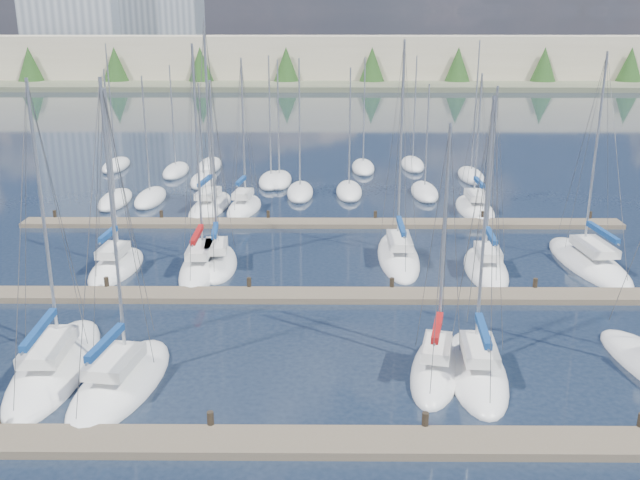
{
  "coord_description": "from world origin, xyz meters",
  "views": [
    {
      "loc": [
        0.26,
        -20.26,
        15.02
      ],
      "look_at": [
        0.0,
        14.0,
        4.0
      ],
      "focal_mm": 40.0,
      "sensor_mm": 36.0,
      "label": 1
    }
  ],
  "objects_px": {
    "sailboat_h": "(116,267)",
    "sailboat_q": "(475,209)",
    "sailboat_i": "(202,266)",
    "sailboat_b": "(55,366)",
    "sailboat_l": "(486,268)",
    "sailboat_k": "(398,256)",
    "sailboat_c": "(121,382)",
    "sailboat_e": "(476,370)",
    "sailboat_o": "(244,207)",
    "sailboat_n": "(210,206)",
    "sailboat_d": "(436,368)",
    "sailboat_m": "(589,262)",
    "sailboat_j": "(217,262)"
  },
  "relations": [
    {
      "from": "sailboat_i",
      "to": "sailboat_j",
      "type": "distance_m",
      "value": 1.06
    },
    {
      "from": "sailboat_n",
      "to": "sailboat_h",
      "type": "distance_m",
      "value": 14.6
    },
    {
      "from": "sailboat_k",
      "to": "sailboat_l",
      "type": "bearing_deg",
      "value": -22.71
    },
    {
      "from": "sailboat_i",
      "to": "sailboat_l",
      "type": "distance_m",
      "value": 17.32
    },
    {
      "from": "sailboat_n",
      "to": "sailboat_o",
      "type": "distance_m",
      "value": 2.76
    },
    {
      "from": "sailboat_i",
      "to": "sailboat_m",
      "type": "height_order",
      "value": "sailboat_i"
    },
    {
      "from": "sailboat_n",
      "to": "sailboat_h",
      "type": "bearing_deg",
      "value": -97.15
    },
    {
      "from": "sailboat_e",
      "to": "sailboat_m",
      "type": "bearing_deg",
      "value": 59.18
    },
    {
      "from": "sailboat_o",
      "to": "sailboat_d",
      "type": "xyz_separation_m",
      "value": [
        11.3,
        -26.74,
        -0.01
      ]
    },
    {
      "from": "sailboat_q",
      "to": "sailboat_h",
      "type": "bearing_deg",
      "value": -151.09
    },
    {
      "from": "sailboat_e",
      "to": "sailboat_q",
      "type": "height_order",
      "value": "sailboat_e"
    },
    {
      "from": "sailboat_i",
      "to": "sailboat_b",
      "type": "xyz_separation_m",
      "value": [
        -4.3,
        -12.98,
        -0.02
      ]
    },
    {
      "from": "sailboat_o",
      "to": "sailboat_k",
      "type": "height_order",
      "value": "sailboat_k"
    },
    {
      "from": "sailboat_n",
      "to": "sailboat_l",
      "type": "distance_m",
      "value": 23.69
    },
    {
      "from": "sailboat_l",
      "to": "sailboat_d",
      "type": "bearing_deg",
      "value": -107.13
    },
    {
      "from": "sailboat_c",
      "to": "sailboat_q",
      "type": "bearing_deg",
      "value": 62.06
    },
    {
      "from": "sailboat_l",
      "to": "sailboat_h",
      "type": "relative_size",
      "value": 1.01
    },
    {
      "from": "sailboat_d",
      "to": "sailboat_q",
      "type": "xyz_separation_m",
      "value": [
        6.97,
        26.52,
        -0.02
      ]
    },
    {
      "from": "sailboat_i",
      "to": "sailboat_k",
      "type": "bearing_deg",
      "value": 7.91
    },
    {
      "from": "sailboat_q",
      "to": "sailboat_d",
      "type": "bearing_deg",
      "value": -104.91
    },
    {
      "from": "sailboat_j",
      "to": "sailboat_q",
      "type": "xyz_separation_m",
      "value": [
        18.52,
        12.81,
        -0.01
      ]
    },
    {
      "from": "sailboat_n",
      "to": "sailboat_d",
      "type": "distance_m",
      "value": 30.45
    },
    {
      "from": "sailboat_e",
      "to": "sailboat_q",
      "type": "distance_m",
      "value": 27.16
    },
    {
      "from": "sailboat_o",
      "to": "sailboat_q",
      "type": "height_order",
      "value": "sailboat_o"
    },
    {
      "from": "sailboat_o",
      "to": "sailboat_m",
      "type": "relative_size",
      "value": 0.92
    },
    {
      "from": "sailboat_d",
      "to": "sailboat_h",
      "type": "bearing_deg",
      "value": 156.9
    },
    {
      "from": "sailboat_c",
      "to": "sailboat_e",
      "type": "height_order",
      "value": "sailboat_c"
    },
    {
      "from": "sailboat_i",
      "to": "sailboat_l",
      "type": "height_order",
      "value": "sailboat_i"
    },
    {
      "from": "sailboat_d",
      "to": "sailboat_q",
      "type": "height_order",
      "value": "sailboat_d"
    },
    {
      "from": "sailboat_h",
      "to": "sailboat_q",
      "type": "bearing_deg",
      "value": 32.8
    },
    {
      "from": "sailboat_h",
      "to": "sailboat_l",
      "type": "bearing_deg",
      "value": 3.61
    },
    {
      "from": "sailboat_b",
      "to": "sailboat_q",
      "type": "relative_size",
      "value": 1.17
    },
    {
      "from": "sailboat_j",
      "to": "sailboat_c",
      "type": "bearing_deg",
      "value": -102.8
    },
    {
      "from": "sailboat_k",
      "to": "sailboat_b",
      "type": "bearing_deg",
      "value": -137.42
    },
    {
      "from": "sailboat_b",
      "to": "sailboat_h",
      "type": "xyz_separation_m",
      "value": [
        -0.87,
        12.75,
        0.01
      ]
    },
    {
      "from": "sailboat_d",
      "to": "sailboat_e",
      "type": "height_order",
      "value": "sailboat_e"
    },
    {
      "from": "sailboat_q",
      "to": "sailboat_k",
      "type": "relative_size",
      "value": 0.8
    },
    {
      "from": "sailboat_k",
      "to": "sailboat_m",
      "type": "height_order",
      "value": "sailboat_k"
    },
    {
      "from": "sailboat_e",
      "to": "sailboat_k",
      "type": "height_order",
      "value": "sailboat_k"
    },
    {
      "from": "sailboat_d",
      "to": "sailboat_h",
      "type": "height_order",
      "value": "sailboat_h"
    },
    {
      "from": "sailboat_c",
      "to": "sailboat_n",
      "type": "bearing_deg",
      "value": 99.56
    },
    {
      "from": "sailboat_l",
      "to": "sailboat_k",
      "type": "xyz_separation_m",
      "value": [
        -5.1,
        2.19,
        0.01
      ]
    },
    {
      "from": "sailboat_l",
      "to": "sailboat_m",
      "type": "distance_m",
      "value": 6.71
    },
    {
      "from": "sailboat_l",
      "to": "sailboat_e",
      "type": "bearing_deg",
      "value": -99.97
    },
    {
      "from": "sailboat_l",
      "to": "sailboat_q",
      "type": "distance_m",
      "value": 13.86
    },
    {
      "from": "sailboat_i",
      "to": "sailboat_b",
      "type": "bearing_deg",
      "value": -109.33
    },
    {
      "from": "sailboat_c",
      "to": "sailboat_e",
      "type": "distance_m",
      "value": 15.2
    },
    {
      "from": "sailboat_c",
      "to": "sailboat_i",
      "type": "bearing_deg",
      "value": 94.28
    },
    {
      "from": "sailboat_l",
      "to": "sailboat_j",
      "type": "bearing_deg",
      "value": -179.27
    },
    {
      "from": "sailboat_o",
      "to": "sailboat_n",
      "type": "bearing_deg",
      "value": -178.72
    }
  ]
}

